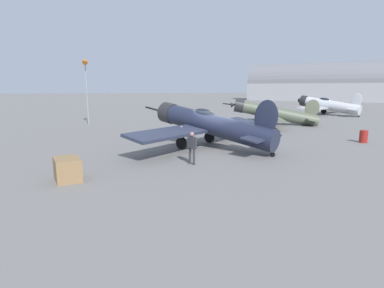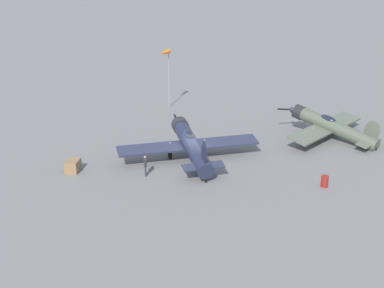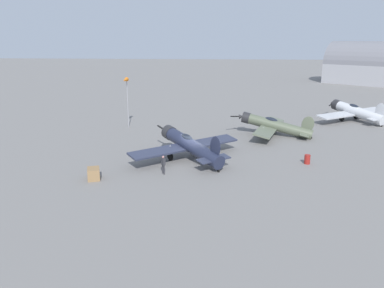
# 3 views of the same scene
# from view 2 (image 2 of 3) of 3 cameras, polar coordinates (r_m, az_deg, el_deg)

# --- Properties ---
(ground_plane) EXTENTS (400.00, 400.00, 0.00)m
(ground_plane) POSITION_cam_2_polar(r_m,az_deg,el_deg) (45.62, 0.00, -2.13)
(ground_plane) COLOR slate
(airplane_foreground) EXTENTS (9.70, 10.67, 3.43)m
(airplane_foreground) POSITION_cam_2_polar(r_m,az_deg,el_deg) (45.50, -0.17, -0.04)
(airplane_foreground) COLOR #1E2338
(airplane_foreground) RESTS_ON ground_plane
(airplane_mid_apron) EXTENTS (11.22, 10.38, 3.11)m
(airplane_mid_apron) POSITION_cam_2_polar(r_m,az_deg,el_deg) (52.89, 14.81, 1.85)
(airplane_mid_apron) COLOR #4C5442
(airplane_mid_apron) RESTS_ON ground_plane
(ground_crew_mechanic) EXTENTS (0.58, 0.46, 1.74)m
(ground_crew_mechanic) POSITION_cam_2_polar(r_m,az_deg,el_deg) (42.93, -5.07, -2.14)
(ground_crew_mechanic) COLOR #2D2D33
(ground_crew_mechanic) RESTS_ON ground_plane
(equipment_crate) EXTENTS (1.69, 1.44, 1.01)m
(equipment_crate) POSITION_cam_2_polar(r_m,az_deg,el_deg) (44.89, -12.76, -2.33)
(equipment_crate) COLOR olive
(equipment_crate) RESTS_ON ground_plane
(fuel_drum) EXTENTS (0.61, 0.61, 0.92)m
(fuel_drum) POSITION_cam_2_polar(r_m,az_deg,el_deg) (42.29, 14.16, -3.93)
(fuel_drum) COLOR maroon
(fuel_drum) RESTS_ON ground_plane
(windsock_mast) EXTENTS (2.26, 0.66, 6.90)m
(windsock_mast) POSITION_cam_2_polar(r_m,az_deg,el_deg) (60.31, -2.97, 9.57)
(windsock_mast) COLOR gray
(windsock_mast) RESTS_ON ground_plane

